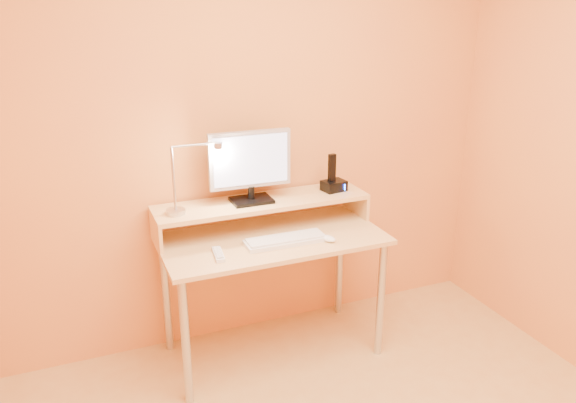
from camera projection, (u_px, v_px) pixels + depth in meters
name	position (u px, v px, depth m)	size (l,w,h in m)	color
wall_back	(251.00, 128.00, 3.13)	(3.00, 0.04, 2.50)	#EA953E
desk_leg_fl	(186.00, 342.00, 2.74)	(0.04, 0.04, 0.69)	#BCBCBF
desk_leg_fr	(381.00, 300.00, 3.13)	(0.04, 0.04, 0.69)	#BCBCBF
desk_leg_bl	(166.00, 296.00, 3.17)	(0.04, 0.04, 0.69)	#BCBCBF
desk_leg_br	(339.00, 263.00, 3.57)	(0.04, 0.04, 0.69)	#BCBCBF
desk_lower	(272.00, 239.00, 3.03)	(1.20, 0.60, 0.03)	#E2B87F
shelf_riser_left	(156.00, 231.00, 2.92)	(0.02, 0.30, 0.14)	#E2B87F
shelf_riser_right	(356.00, 202.00, 3.35)	(0.02, 0.30, 0.14)	#E2B87F
desk_shelf	(262.00, 202.00, 3.11)	(1.20, 0.30, 0.03)	#E2B87F
monitor_foot	(251.00, 200.00, 3.08)	(0.22, 0.16, 0.02)	black
monitor_neck	(251.00, 193.00, 3.06)	(0.04, 0.04, 0.07)	black
monitor_panel	(250.00, 159.00, 3.01)	(0.45, 0.04, 0.31)	#AFAEB6
monitor_back	(248.00, 158.00, 3.03)	(0.41, 0.01, 0.26)	black
monitor_screen	(251.00, 160.00, 2.99)	(0.41, 0.00, 0.27)	#B5BFE8
lamp_base	(176.00, 212.00, 2.90)	(0.10, 0.10, 0.03)	#BCBCBF
lamp_post	(173.00, 179.00, 2.84)	(0.01, 0.01, 0.33)	#BCBCBF
lamp_arm	(195.00, 145.00, 2.83)	(0.01, 0.01, 0.24)	#BCBCBF
lamp_head	(218.00, 146.00, 2.88)	(0.04, 0.04, 0.03)	#BCBCBF
lamp_bulb	(218.00, 149.00, 2.88)	(0.03, 0.03, 0.00)	#FFEAC6
phone_dock	(334.00, 186.00, 3.25)	(0.13, 0.10, 0.06)	black
phone_handset	(332.00, 168.00, 3.21)	(0.04, 0.03, 0.16)	black
phone_led	(345.00, 187.00, 3.22)	(0.01, 0.00, 0.04)	#1C5DFC
keyboard	(286.00, 241.00, 2.95)	(0.43, 0.14, 0.02)	silver
mouse	(328.00, 238.00, 2.96)	(0.05, 0.09, 0.03)	white
remote_control	(218.00, 254.00, 2.79)	(0.04, 0.16, 0.02)	silver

